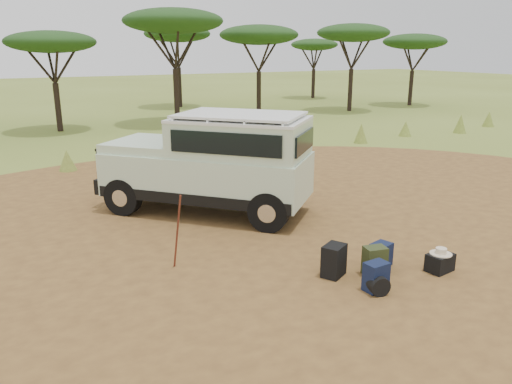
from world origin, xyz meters
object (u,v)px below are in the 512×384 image
safari_vehicle (213,165)px  hard_case (440,263)px  backpack_navy (376,277)px  backpack_black (334,261)px  walking_staff (177,232)px  backpack_olive (375,261)px  duffel_navy (381,255)px

safari_vehicle → hard_case: (2.23, -5.16, -1.03)m
backpack_navy → hard_case: 1.56m
backpack_navy → backpack_black: bearing=105.6°
safari_vehicle → walking_staff: safari_vehicle is taller
backpack_olive → hard_case: bearing=-9.2°
safari_vehicle → walking_staff: 3.41m
backpack_navy → hard_case: bearing=-3.3°
safari_vehicle → hard_case: 5.72m
safari_vehicle → backpack_olive: (1.07, -4.70, -0.94)m
backpack_black → backpack_olive: size_ratio=1.10×
walking_staff → backpack_black: walking_staff is taller
safari_vehicle → backpack_olive: 4.91m
backpack_olive → hard_case: 1.25m
safari_vehicle → backpack_olive: bearing=-30.3°
backpack_black → hard_case: size_ratio=1.24×
duffel_navy → hard_case: duffel_navy is taller
backpack_navy → backpack_olive: 0.62m
walking_staff → backpack_black: size_ratio=2.48×
backpack_olive → hard_case: (1.16, -0.46, -0.10)m
backpack_olive → hard_case: backpack_olive is taller
backpack_black → duffel_navy: size_ratio=1.33×
duffel_navy → safari_vehicle: bearing=92.5°
backpack_olive → safari_vehicle: bearing=115.0°
backpack_black → backpack_navy: backpack_black is taller
walking_staff → backpack_navy: 3.60m
backpack_olive → duffel_navy: (0.38, 0.25, -0.05)m
walking_staff → backpack_navy: walking_staff is taller
backpack_navy → hard_case: (1.55, 0.02, -0.08)m
hard_case → backpack_olive: bearing=150.7°
backpack_black → backpack_navy: 0.84m
safari_vehicle → backpack_black: safari_vehicle is taller
backpack_navy → hard_case: size_ratio=1.06×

